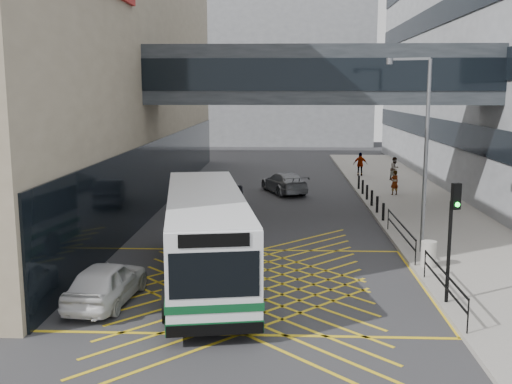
# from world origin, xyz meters

# --- Properties ---
(ground) EXTENTS (120.00, 120.00, 0.00)m
(ground) POSITION_xyz_m (0.00, 0.00, 0.00)
(ground) COLOR #333335
(building_far) EXTENTS (28.00, 16.00, 18.00)m
(building_far) POSITION_xyz_m (-2.00, 60.00, 9.00)
(building_far) COLOR gray
(building_far) RESTS_ON ground
(skybridge) EXTENTS (20.00, 4.10, 3.00)m
(skybridge) POSITION_xyz_m (3.00, 12.00, 7.50)
(skybridge) COLOR #2E3338
(skybridge) RESTS_ON ground
(pavement) EXTENTS (6.00, 54.00, 0.16)m
(pavement) POSITION_xyz_m (9.00, 15.00, 0.08)
(pavement) COLOR gray
(pavement) RESTS_ON ground
(box_junction) EXTENTS (12.00, 9.00, 0.01)m
(box_junction) POSITION_xyz_m (0.00, 0.00, 0.00)
(box_junction) COLOR gold
(box_junction) RESTS_ON ground
(bus) EXTENTS (4.48, 11.64, 3.19)m
(bus) POSITION_xyz_m (-1.63, 0.30, 1.71)
(bus) COLOR white
(bus) RESTS_ON ground
(car_white) EXTENTS (2.21, 4.55, 1.40)m
(car_white) POSITION_xyz_m (-4.50, -2.15, 0.70)
(car_white) COLOR silver
(car_white) RESTS_ON ground
(car_dark) EXTENTS (2.88, 5.19, 1.53)m
(car_dark) POSITION_xyz_m (-2.63, 14.42, 0.77)
(car_dark) COLOR black
(car_dark) RESTS_ON ground
(car_silver) EXTENTS (3.55, 5.15, 1.48)m
(car_silver) POSITION_xyz_m (1.20, 19.09, 0.74)
(car_silver) COLOR gray
(car_silver) RESTS_ON ground
(traffic_light) EXTENTS (0.30, 0.45, 3.81)m
(traffic_light) POSITION_xyz_m (6.28, -2.11, 2.64)
(traffic_light) COLOR black
(traffic_light) RESTS_ON pavement
(street_lamp) EXTENTS (1.77, 0.63, 7.83)m
(street_lamp) POSITION_xyz_m (6.65, 4.00, 4.62)
(street_lamp) COLOR slate
(street_lamp) RESTS_ON pavement
(litter_bin) EXTENTS (0.56, 0.56, 0.98)m
(litter_bin) POSITION_xyz_m (6.60, 1.85, 0.65)
(litter_bin) COLOR #ADA89E
(litter_bin) RESTS_ON pavement
(kerb_railings) EXTENTS (0.05, 12.54, 1.00)m
(kerb_railings) POSITION_xyz_m (6.15, 1.78, 0.88)
(kerb_railings) COLOR black
(kerb_railings) RESTS_ON pavement
(bollards) EXTENTS (0.14, 10.14, 0.90)m
(bollards) POSITION_xyz_m (6.25, 15.00, 0.61)
(bollards) COLOR black
(bollards) RESTS_ON pavement
(pedestrian_a) EXTENTS (0.75, 0.67, 1.55)m
(pedestrian_a) POSITION_xyz_m (8.22, 17.78, 0.94)
(pedestrian_a) COLOR gray
(pedestrian_a) RESTS_ON pavement
(pedestrian_b) EXTENTS (0.94, 0.89, 1.69)m
(pedestrian_b) POSITION_xyz_m (9.43, 24.32, 1.00)
(pedestrian_b) COLOR gray
(pedestrian_b) RESTS_ON pavement
(pedestrian_c) EXTENTS (1.12, 0.62, 1.81)m
(pedestrian_c) POSITION_xyz_m (7.16, 26.40, 1.06)
(pedestrian_c) COLOR gray
(pedestrian_c) RESTS_ON pavement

